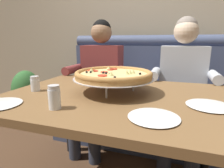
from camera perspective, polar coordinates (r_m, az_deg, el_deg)
name	(u,v)px	position (r m, az deg, el deg)	size (l,w,h in m)	color
back_wall_with_window	(152,14)	(2.60, 11.99, 20.16)	(6.00, 0.12, 2.80)	tan
booth_bench	(141,102)	(2.13, 8.89, -5.41)	(1.77, 0.78, 1.13)	#424C6B
dining_table	(116,107)	(1.15, 1.20, -7.09)	(1.35, 0.98, 0.75)	brown
diner_left	(99,77)	(1.90, -4.08, 2.25)	(0.54, 0.64, 1.27)	#2D3342
diner_right	(182,82)	(1.76, 20.61, 0.57)	(0.54, 0.64, 1.27)	#2D3342
pizza	(113,75)	(1.16, 0.46, 2.79)	(0.50, 0.50, 0.14)	silver
shaker_parmesan	(54,99)	(0.93, -17.12, -4.35)	(0.06, 0.06, 0.11)	white
shaker_oregano	(35,85)	(1.30, -22.35, -0.20)	(0.06, 0.06, 0.10)	white
plate_near_left	(154,116)	(0.81, 12.59, -9.45)	(0.22, 0.22, 0.02)	white
plate_near_right	(209,104)	(1.04, 27.54, -5.55)	(0.22, 0.22, 0.02)	white
potted_plant	(27,94)	(2.66, -24.47, -2.90)	(0.36, 0.36, 0.70)	brown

